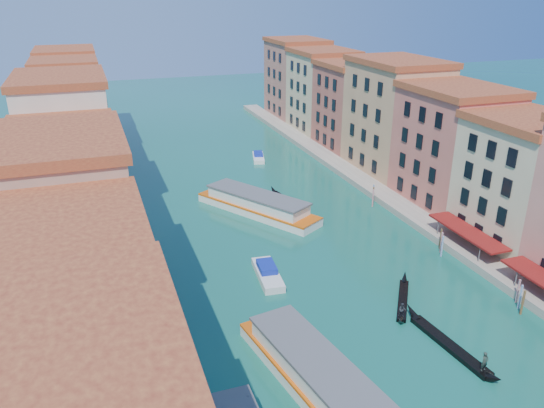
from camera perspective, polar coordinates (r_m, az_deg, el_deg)
The scene contains 11 objects.
left_bank_palazzos at distance 79.59m, azimuth -21.03°, elevation 4.16°, with size 12.80×128.40×21.00m.
right_bank_palazzos at distance 95.50m, azimuth 14.86°, elevation 7.76°, with size 12.80×128.40×21.00m.
quay at distance 94.07m, azimuth 10.24°, elevation 2.04°, with size 4.00×140.00×1.00m, color gray.
mooring_poles_right at distance 65.70m, azimuth 23.48°, elevation -8.03°, with size 1.44×54.24×3.20m.
vaporetto_near at distance 47.78m, azimuth 5.18°, elevation -18.22°, with size 8.44×21.83×3.17m.
vaporetto_far at distance 81.73m, azimuth -1.59°, elevation -0.04°, with size 15.21×20.77×3.17m.
gondola_fore at distance 55.70m, azimuth 18.55°, elevation -14.07°, with size 2.40×13.36×2.66m.
gondola_right at distance 61.25m, azimuth 13.90°, elevation -9.95°, with size 6.83×9.43×2.17m.
gondola_far at distance 86.82m, azimuth 1.42°, elevation 0.54°, with size 2.34×10.84×1.54m.
motorboat_mid at distance 64.22m, azimuth -0.48°, elevation -7.41°, with size 3.16×7.91×1.60m.
motorboat_far at distance 108.28m, azimuth -1.48°, elevation 5.10°, with size 3.75×7.04×1.39m.
Camera 1 is at (-22.45, -11.55, 32.33)m, focal length 35.00 mm.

